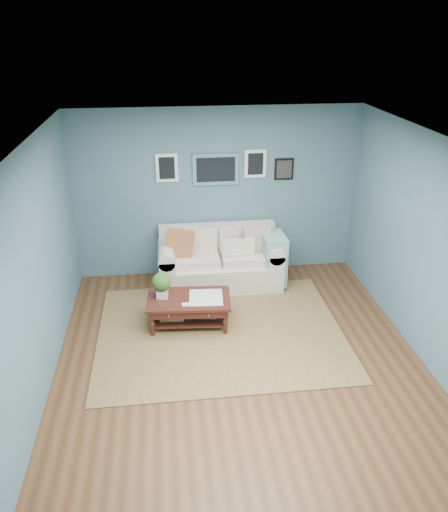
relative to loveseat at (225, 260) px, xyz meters
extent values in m
plane|color=brown|center=(-0.07, -2.03, -0.41)|extent=(5.00, 5.00, 0.00)
plane|color=white|center=(-0.07, -2.03, 2.29)|extent=(5.00, 5.00, 0.00)
cube|color=#456670|center=(-0.07, 0.47, 0.94)|extent=(4.50, 0.02, 2.70)
cube|color=#456670|center=(-0.07, -4.53, 0.94)|extent=(4.50, 0.02, 2.70)
cube|color=#456670|center=(-2.32, -2.03, 0.94)|extent=(0.02, 5.00, 2.70)
cube|color=#456670|center=(2.18, -2.03, 0.94)|extent=(0.02, 5.00, 2.70)
cube|color=slate|center=(-0.09, 0.45, 1.34)|extent=(0.72, 0.03, 0.50)
cube|color=black|center=(-0.09, 0.43, 1.34)|extent=(0.60, 0.01, 0.38)
cube|color=white|center=(-0.84, 0.45, 1.39)|extent=(0.34, 0.03, 0.44)
cube|color=white|center=(0.53, 0.45, 1.41)|extent=(0.34, 0.03, 0.44)
cube|color=black|center=(0.99, 0.45, 1.31)|extent=(0.30, 0.03, 0.34)
cube|color=brown|center=(-0.23, -1.39, -0.40)|extent=(3.28, 2.62, 0.01)
cube|color=beige|center=(-0.09, -0.04, -0.20)|extent=(1.41, 0.88, 0.42)
cube|color=beige|center=(-0.09, 0.30, 0.25)|extent=(1.85, 0.22, 0.48)
cube|color=beige|center=(-0.91, -0.04, -0.10)|extent=(0.24, 0.88, 0.62)
cube|color=beige|center=(0.74, -0.04, -0.10)|extent=(0.24, 0.88, 0.62)
cylinder|color=beige|center=(-0.91, -0.04, 0.21)|extent=(0.26, 0.88, 0.26)
cylinder|color=beige|center=(0.74, -0.04, 0.21)|extent=(0.26, 0.88, 0.26)
cube|color=beige|center=(-0.46, -0.10, 0.07)|extent=(0.72, 0.56, 0.13)
cube|color=beige|center=(0.29, -0.10, 0.07)|extent=(0.72, 0.56, 0.13)
cube|color=beige|center=(-0.46, 0.18, 0.32)|extent=(0.72, 0.12, 0.36)
cube|color=beige|center=(0.29, 0.18, 0.32)|extent=(0.72, 0.12, 0.36)
cube|color=#B5442D|center=(-0.70, -0.09, 0.36)|extent=(0.48, 0.17, 0.47)
cube|color=beige|center=(0.51, -0.02, 0.36)|extent=(0.47, 0.18, 0.46)
cube|color=beige|center=(0.19, -0.14, 0.27)|extent=(0.50, 0.12, 0.24)
cube|color=#72A39D|center=(0.74, -0.16, 0.05)|extent=(0.34, 0.55, 0.80)
cube|color=black|center=(-0.64, -1.16, 0.00)|extent=(1.17, 0.74, 0.04)
cube|color=black|center=(-0.64, -1.16, -0.08)|extent=(1.09, 0.66, 0.11)
cube|color=black|center=(-0.64, -1.16, -0.30)|extent=(0.99, 0.56, 0.02)
sphere|color=gold|center=(-0.92, -1.44, -0.08)|extent=(0.03, 0.03, 0.03)
sphere|color=gold|center=(-0.40, -1.48, -0.08)|extent=(0.03, 0.03, 0.03)
cylinder|color=black|center=(-1.15, -1.37, -0.22)|extent=(0.06, 0.06, 0.39)
cylinder|color=black|center=(-0.17, -1.45, -0.22)|extent=(0.06, 0.06, 0.39)
cylinder|color=black|center=(-1.11, -0.87, -0.22)|extent=(0.06, 0.06, 0.39)
cylinder|color=black|center=(-0.13, -0.94, -0.22)|extent=(0.06, 0.06, 0.39)
cube|color=silver|center=(-0.99, -1.08, 0.07)|extent=(0.16, 0.16, 0.11)
sphere|color=#275517|center=(-0.99, -1.08, 0.25)|extent=(0.26, 0.26, 0.26)
cube|color=silver|center=(-0.40, -1.18, 0.02)|extent=(0.48, 0.48, 0.01)
cube|color=#9F7C49|center=(-0.87, -1.14, -0.20)|extent=(0.34, 0.25, 0.19)
cube|color=navy|center=(-0.38, -1.16, -0.24)|extent=(0.24, 0.19, 0.11)
camera|label=1|loc=(-0.88, -7.04, 3.43)|focal=35.00mm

